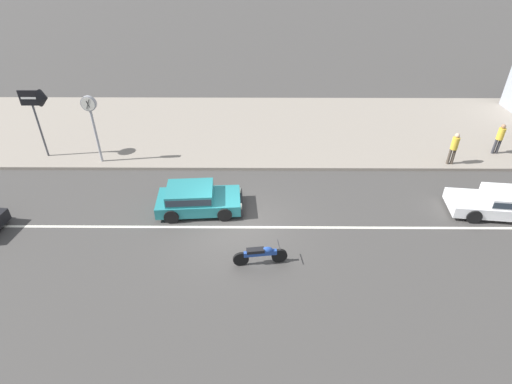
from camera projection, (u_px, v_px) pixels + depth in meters
ground_plane at (235, 227)px, 15.96m from camera, size 160.00×160.00×0.00m
lane_centre_stripe at (235, 227)px, 15.96m from camera, size 50.40×0.14×0.01m
kerb_strip at (243, 128)px, 23.91m from camera, size 68.00×10.00×0.15m
hatchback_teal_0 at (196, 198)px, 16.65m from camera, size 3.67×2.04×1.10m
sedan_white_2 at (503, 203)px, 16.45m from camera, size 4.43×2.10×1.06m
motorcycle_0 at (261, 254)px, 13.99m from camera, size 1.93×0.56×0.80m
street_clock at (91, 113)px, 18.86m from camera, size 0.72×0.22×3.41m
arrow_signboard at (42, 101)px, 19.12m from camera, size 1.39×0.82×3.53m
pedestrian_near_clock at (500, 137)px, 20.48m from camera, size 0.34×0.34×1.63m
pedestrian_mid_kerb at (454, 146)px, 19.52m from camera, size 0.34×0.34×1.66m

